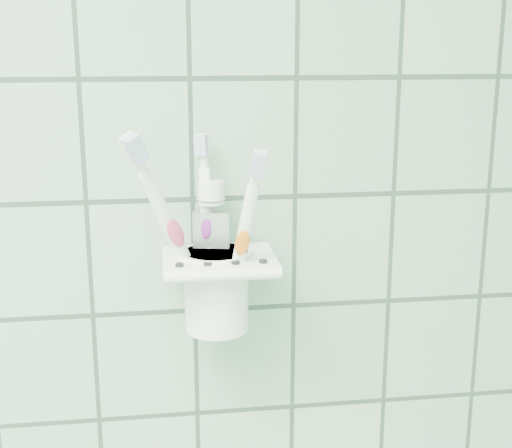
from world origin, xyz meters
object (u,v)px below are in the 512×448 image
(holder_bracket, at_px, (219,262))
(toothpaste_tube, at_px, (212,240))
(cup, at_px, (216,286))
(toothbrush_orange, at_px, (225,232))
(toothbrush_pink, at_px, (210,213))
(toothbrush_blue, at_px, (210,229))

(holder_bracket, distance_m, toothpaste_tube, 0.03)
(holder_bracket, height_order, cup, same)
(holder_bracket, bearing_deg, toothbrush_orange, -41.95)
(holder_bracket, height_order, toothbrush_pink, toothbrush_pink)
(cup, height_order, toothbrush_orange, toothbrush_orange)
(cup, height_order, toothpaste_tube, toothpaste_tube)
(toothbrush_pink, bearing_deg, toothpaste_tube, 44.99)
(toothbrush_pink, height_order, toothbrush_orange, toothbrush_pink)
(cup, relative_size, toothpaste_tube, 0.59)
(toothbrush_pink, height_order, toothbrush_blue, toothbrush_pink)
(toothbrush_orange, height_order, toothpaste_tube, toothbrush_orange)
(toothbrush_orange, relative_size, toothpaste_tube, 1.34)
(holder_bracket, height_order, toothpaste_tube, toothpaste_tube)
(toothbrush_orange, xyz_separation_m, toothpaste_tube, (-0.01, 0.02, -0.01))
(toothbrush_orange, bearing_deg, cup, 140.68)
(cup, height_order, toothbrush_blue, toothbrush_blue)
(toothbrush_blue, height_order, toothbrush_orange, toothbrush_orange)
(toothbrush_orange, distance_m, toothpaste_tube, 0.03)
(cup, xyz_separation_m, toothbrush_blue, (-0.01, 0.00, 0.06))
(toothbrush_orange, bearing_deg, toothbrush_pink, 130.95)
(holder_bracket, bearing_deg, toothbrush_pink, 117.33)
(cup, relative_size, toothbrush_pink, 0.38)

